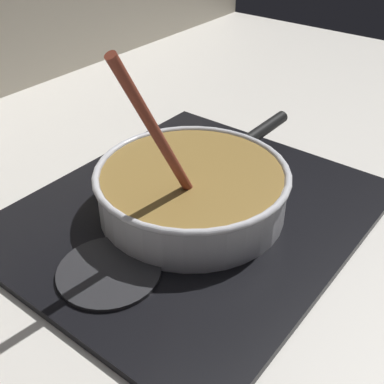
{
  "coord_description": "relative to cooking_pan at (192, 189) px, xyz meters",
  "views": [
    {
      "loc": [
        -0.38,
        -0.25,
        0.48
      ],
      "look_at": [
        0.11,
        0.13,
        0.05
      ],
      "focal_mm": 46.21,
      "sensor_mm": 36.0,
      "label": 1
    }
  ],
  "objects": [
    {
      "name": "ground",
      "position": [
        -0.11,
        -0.13,
        -0.07
      ],
      "size": [
        2.4,
        1.6,
        0.04
      ],
      "primitive_type": "cube",
      "color": "beige"
    },
    {
      "name": "hob_plate",
      "position": [
        -0.0,
        0.0,
        -0.05
      ],
      "size": [
        0.56,
        0.48,
        0.01
      ],
      "primitive_type": "cube",
      "color": "black",
      "rests_on": "ground"
    },
    {
      "name": "burner_ring",
      "position": [
        -0.0,
        0.0,
        -0.04
      ],
      "size": [
        0.21,
        0.21,
        0.01
      ],
      "primitive_type": "torus",
      "color": "#592D0C",
      "rests_on": "hob_plate"
    },
    {
      "name": "spare_burner",
      "position": [
        -0.18,
        0.0,
        -0.04
      ],
      "size": [
        0.14,
        0.14,
        0.01
      ],
      "primitive_type": "cylinder",
      "color": "#262628",
      "rests_on": "hob_plate"
    },
    {
      "name": "cooking_pan",
      "position": [
        0.0,
        0.0,
        0.0
      ],
      "size": [
        0.44,
        0.3,
        0.3
      ],
      "color": "silver",
      "rests_on": "hob_plate"
    }
  ]
}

